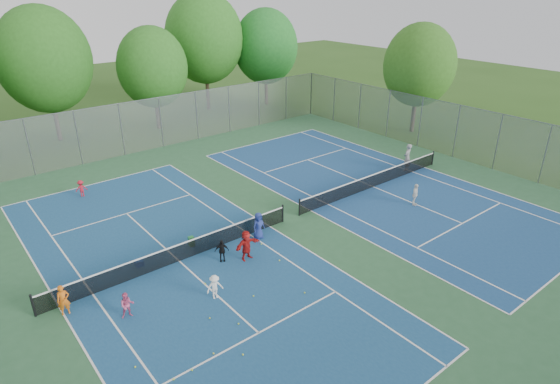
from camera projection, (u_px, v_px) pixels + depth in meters
The scene contains 36 objects.
ground at pixel (291, 219), 26.37m from camera, with size 120.00×120.00×0.00m, color #274C17.
court_pad at pixel (291, 219), 26.37m from camera, with size 32.00×32.00×0.01m, color #2A5A36.
court_left at pixel (179, 261), 22.37m from camera, with size 10.97×23.77×0.01m, color navy.
court_right at pixel (373, 187), 30.35m from camera, with size 10.97×23.77×0.01m, color navy.
net_left at pixel (178, 253), 22.19m from camera, with size 12.87×0.10×0.91m, color black.
net_right at pixel (374, 181), 30.17m from camera, with size 12.87×0.10×0.91m, color black.
fence_north at pixel (161, 122), 36.88m from camera, with size 32.00×0.10×4.00m, color gray.
fence_east at pixel (456, 132), 34.66m from camera, with size 32.00×0.10×4.00m, color gray.
tree_nl at pixel (44, 60), 36.52m from camera, with size 7.20×7.20×10.69m.
tree_nc at pixel (152, 67), 40.15m from camera, with size 6.00×6.00×8.85m.
tree_nr at pixel (204, 38), 45.57m from camera, with size 7.60×7.60×11.42m.
tree_ne at pixel (266, 47), 48.02m from camera, with size 6.60×6.60×9.77m.
tree_side_e at pixel (419, 65), 39.06m from camera, with size 6.00×6.00×9.20m.
ball_crate at pixel (139, 263), 21.99m from camera, with size 0.36×0.36×0.31m, color blue.
ball_hopper at pixel (191, 241), 23.58m from camera, with size 0.26×0.26×0.52m, color #24863C.
student_a at pixel (63, 300), 18.61m from camera, with size 0.49×0.32×1.34m, color orange.
student_b at pixel (127, 305), 18.50m from camera, with size 0.55×0.43×1.13m, color #CE507F.
student_c at pixel (215, 287), 19.59m from camera, with size 0.73×0.42×1.13m, color white.
student_d at pixel (222, 251), 22.18m from camera, with size 0.67×0.28×1.14m, color black.
student_e at pixel (259, 226), 24.10m from camera, with size 0.72×0.47×1.46m, color navy.
student_f at pixel (246, 245), 22.27m from camera, with size 1.41×0.45×1.52m, color #B01A19.
child_far_baseline at pixel (81, 188), 28.85m from camera, with size 0.69×0.40×1.07m, color #B11929.
instructor at pixel (407, 157), 32.62m from camera, with size 0.71×0.47×1.95m, color gray.
teen_court_b at pixel (415, 195), 27.67m from camera, with size 0.80×0.33×1.36m, color white.
tennis_ball_0 at pixel (261, 244), 23.75m from camera, with size 0.07×0.07×0.07m, color #C8E735.
tennis_ball_1 at pixel (243, 355), 16.78m from camera, with size 0.07×0.07×0.07m, color yellow.
tennis_ball_2 at pixel (239, 324), 18.27m from camera, with size 0.07×0.07×0.07m, color #AFCA2E.
tennis_ball_3 at pixel (253, 296), 19.87m from camera, with size 0.07×0.07×0.07m, color #B4D331.
tennis_ball_4 at pixel (214, 354), 16.83m from camera, with size 0.07×0.07×0.07m, color yellow.
tennis_ball_5 at pixel (192, 370), 16.12m from camera, with size 0.07×0.07×0.07m, color #BDE234.
tennis_ball_6 at pixel (174, 380), 15.74m from camera, with size 0.07×0.07×0.07m, color #C4EA36.
tennis_ball_7 at pixel (305, 293), 20.08m from camera, with size 0.07×0.07×0.07m, color #ACC42D.
tennis_ball_8 at pixel (205, 284), 20.67m from camera, with size 0.07×0.07×0.07m, color #B5D130.
tennis_ball_9 at pixel (279, 261), 22.37m from camera, with size 0.07×0.07×0.07m, color #E7F037.
tennis_ball_10 at pixel (210, 319), 18.57m from camera, with size 0.07×0.07×0.07m, color gold.
tennis_ball_11 at pixel (135, 367), 16.24m from camera, with size 0.07×0.07×0.07m, color #C6D531.
Camera 1 is at (-15.13, -17.80, 12.34)m, focal length 30.00 mm.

